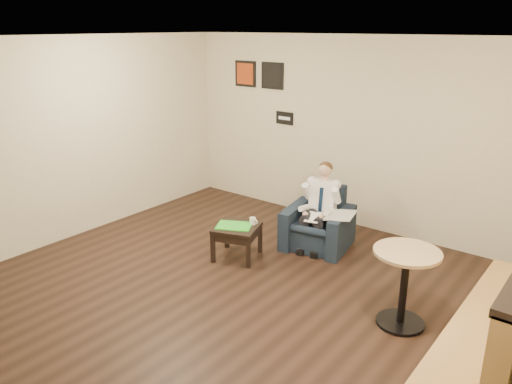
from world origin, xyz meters
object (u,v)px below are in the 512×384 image
Objects in this scene: armchair at (318,219)px; seated_man at (316,211)px; banquette at (498,307)px; side_table at (237,242)px; green_folder at (234,226)px; coffee_mug at (253,221)px; smartphone at (244,222)px; cafe_table at (404,288)px.

seated_man is (0.02, -0.10, 0.15)m from armchair.
armchair is 0.29× the size of banquette.
side_table is at bearing -139.33° from seated_man.
coffee_mug is at bearing 52.94° from green_folder.
coffee_mug is at bearing -134.83° from armchair.
seated_man reaches higher than smartphone.
side_table is at bearing 169.84° from banquette.
coffee_mug is (0.13, 0.17, 0.27)m from side_table.
smartphone is 3.35m from banquette.
coffee_mug reaches higher than side_table.
armchair is at bearing 149.51° from banquette.
coffee_mug is at bearing 166.45° from banquette.
armchair is 1.54× the size of side_table.
coffee_mug is (-0.55, -0.67, -0.06)m from seated_man.
banquette reaches higher than cafe_table.
armchair is at bearing 55.72° from coffee_mug.
cafe_table is at bearing -42.03° from seated_man.
coffee_mug is 0.68× the size of smartphone.
coffee_mug is (0.15, 0.20, 0.04)m from green_folder.
side_table is 0.28m from smartphone.
coffee_mug is 2.22m from cafe_table.
banquette is 3.54× the size of cafe_table.
armchair is 1.19m from green_folder.
armchair is 8.94× the size of coffee_mug.
side_table is 5.79× the size of coffee_mug.
smartphone is at bearing -177.86° from coffee_mug.
side_table is at bearing -135.34° from armchair.
green_folder reaches higher than side_table.
cafe_table is at bearing -17.36° from smartphone.
cafe_table is at bearing -3.38° from green_folder.
green_folder is 2.35m from cafe_table.
side_table is 2.34m from cafe_table.
seated_man is 0.87m from coffee_mug.
banquette is (3.27, -0.55, 0.30)m from green_folder.
seated_man is at bearing 51.27° from green_folder.
armchair reaches higher than side_table.
smartphone is (0.02, 0.19, -0.00)m from green_folder.
side_table is at bearing 175.89° from cafe_table.
seated_man is 11.85× the size of coffee_mug.
seated_man is 2.95m from banquette.
banquette reaches higher than seated_man.
coffee_mug is 0.11× the size of cafe_table.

